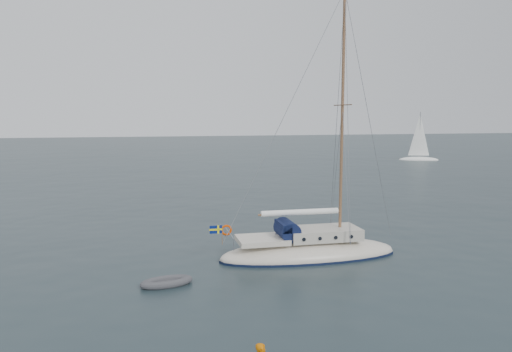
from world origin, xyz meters
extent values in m
plane|color=black|center=(0.00, 0.00, 0.00)|extent=(300.00, 300.00, 0.00)
ellipsoid|color=beige|center=(2.13, 0.70, 0.17)|extent=(9.94, 3.09, 1.66)
cube|color=beige|center=(2.90, 0.70, 1.30)|extent=(3.98, 2.10, 0.61)
cube|color=beige|center=(-0.52, 0.70, 1.13)|extent=(2.65, 2.10, 0.28)
cylinder|color=#0E1738|center=(0.86, 0.70, 1.61)|extent=(1.06, 1.82, 1.06)
cube|color=#0E1738|center=(0.64, 0.70, 1.83)|extent=(0.50, 1.82, 0.44)
cylinder|color=brown|center=(3.90, 0.70, 7.62)|extent=(0.17, 0.17, 13.25)
cylinder|color=brown|center=(3.90, 0.70, 8.28)|extent=(0.06, 2.43, 0.06)
cylinder|color=brown|center=(1.58, 0.70, 2.49)|extent=(4.64, 0.11, 0.11)
cylinder|color=white|center=(1.58, 0.70, 2.54)|extent=(4.31, 0.31, 0.31)
cylinder|color=gray|center=(-2.29, 0.70, 1.60)|extent=(0.04, 2.43, 0.04)
torus|color=#D83F00|center=(-2.34, 1.36, 1.60)|extent=(0.60, 0.11, 0.60)
cylinder|color=brown|center=(-2.67, 0.70, 1.49)|extent=(0.03, 0.03, 0.99)
cube|color=navy|center=(-3.01, 0.70, 1.82)|extent=(0.66, 0.02, 0.42)
cube|color=yellow|center=(-3.01, 0.70, 1.82)|extent=(0.68, 0.03, 0.10)
cube|color=yellow|center=(-2.88, 0.70, 1.82)|extent=(0.10, 0.03, 0.44)
cylinder|color=black|center=(1.47, 1.76, 1.30)|extent=(0.20, 0.07, 0.20)
cylinder|color=black|center=(1.47, -0.36, 1.30)|extent=(0.20, 0.07, 0.20)
cylinder|color=black|center=(2.35, 1.76, 1.30)|extent=(0.20, 0.07, 0.20)
cylinder|color=black|center=(2.35, -0.36, 1.30)|extent=(0.20, 0.07, 0.20)
cylinder|color=black|center=(3.23, 1.76, 1.30)|extent=(0.20, 0.07, 0.20)
cylinder|color=black|center=(3.23, -0.36, 1.30)|extent=(0.20, 0.07, 0.20)
cylinder|color=black|center=(4.12, 1.76, 1.30)|extent=(0.20, 0.07, 0.20)
cylinder|color=black|center=(4.12, -0.36, 1.30)|extent=(0.20, 0.07, 0.20)
cube|color=#454649|center=(-5.72, -2.13, 0.11)|extent=(1.50, 0.62, 0.09)
ellipsoid|color=white|center=(38.77, 50.97, 0.05)|extent=(6.49, 2.16, 1.08)
cylinder|color=gray|center=(38.77, 50.97, 4.32)|extent=(0.11, 0.11, 7.57)
cone|color=white|center=(38.72, 50.97, 4.32)|extent=(3.46, 3.46, 7.03)
camera|label=1|loc=(-6.62, -24.55, 7.83)|focal=35.00mm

